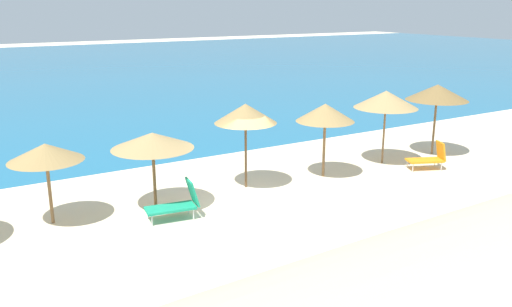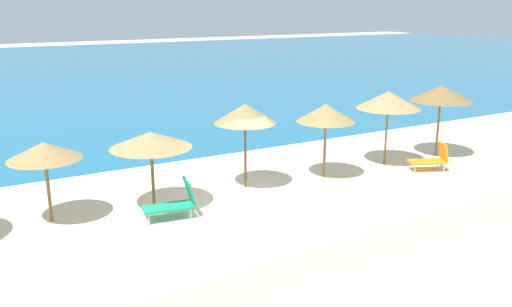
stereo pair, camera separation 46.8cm
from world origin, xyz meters
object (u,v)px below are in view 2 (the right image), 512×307
beach_umbrella_2 (151,140)px  beach_umbrella_5 (388,100)px  lounge_chair_2 (175,202)px  beach_umbrella_4 (326,113)px  beach_umbrella_1 (44,151)px  beach_umbrella_3 (245,114)px  lounge_chair_0 (432,159)px  beach_umbrella_6 (441,93)px

beach_umbrella_2 → beach_umbrella_5: beach_umbrella_5 is taller
lounge_chair_2 → beach_umbrella_4: bearing=-72.9°
beach_umbrella_1 → beach_umbrella_5: bearing=-1.7°
beach_umbrella_2 → beach_umbrella_4: 6.40m
beach_umbrella_2 → beach_umbrella_5: 9.46m
beach_umbrella_2 → beach_umbrella_3: size_ratio=0.85×
lounge_chair_0 → lounge_chair_2: (-10.11, 0.38, 0.02)m
beach_umbrella_6 → beach_umbrella_5: bearing=177.5°
beach_umbrella_1 → beach_umbrella_3: (6.31, -0.14, 0.47)m
beach_umbrella_2 → lounge_chair_0: beach_umbrella_2 is taller
beach_umbrella_4 → beach_umbrella_2: bearing=179.4°
beach_umbrella_3 → beach_umbrella_6: beach_umbrella_6 is taller
beach_umbrella_3 → beach_umbrella_5: size_ratio=1.01×
beach_umbrella_2 → beach_umbrella_5: size_ratio=0.86×
beach_umbrella_2 → lounge_chair_2: size_ratio=1.54×
lounge_chair_0 → lounge_chair_2: 10.11m
beach_umbrella_1 → beach_umbrella_4: 9.34m
beach_umbrella_6 → beach_umbrella_4: bearing=-179.5°
lounge_chair_2 → beach_umbrella_1: bearing=72.4°
beach_umbrella_5 → beach_umbrella_2: bearing=-179.4°
beach_umbrella_4 → lounge_chair_0: 4.63m
beach_umbrella_2 → beach_umbrella_4: bearing=-0.6°
beach_umbrella_1 → beach_umbrella_5: 12.40m
beach_umbrella_5 → lounge_chair_2: bearing=-172.8°
beach_umbrella_4 → lounge_chair_0: (3.99, -1.37, -1.90)m
beach_umbrella_1 → beach_umbrella_2: size_ratio=0.96×
beach_umbrella_4 → lounge_chair_2: beach_umbrella_4 is taller
lounge_chair_0 → beach_umbrella_2: bearing=105.6°
beach_umbrella_1 → beach_umbrella_4: beach_umbrella_4 is taller
beach_umbrella_1 → beach_umbrella_4: (9.32, -0.54, 0.26)m
beach_umbrella_4 → beach_umbrella_6: (5.77, 0.05, 0.24)m
beach_umbrella_3 → beach_umbrella_5: (6.08, -0.24, -0.03)m
beach_umbrella_4 → lounge_chair_2: 6.47m
beach_umbrella_3 → lounge_chair_0: (7.01, -1.77, -2.11)m
beach_umbrella_6 → lounge_chair_0: beach_umbrella_6 is taller
beach_umbrella_2 → beach_umbrella_4: (6.39, -0.07, 0.20)m
lounge_chair_0 → beach_umbrella_6: bearing=-27.9°
beach_umbrella_1 → beach_umbrella_2: bearing=-9.2°
beach_umbrella_4 → lounge_chair_0: size_ratio=1.78×
beach_umbrella_2 → beach_umbrella_5: bearing=0.6°
beach_umbrella_3 → lounge_chair_0: size_ratio=1.92×
beach_umbrella_3 → lounge_chair_2: (-3.10, -1.39, -2.09)m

